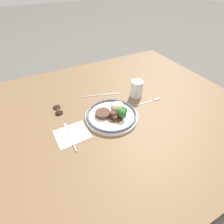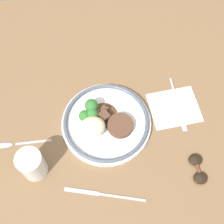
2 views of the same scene
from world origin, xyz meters
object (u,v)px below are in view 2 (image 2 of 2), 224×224
Objects in this scene: fork at (179,109)px; knife at (102,194)px; plate at (104,122)px; juice_glass at (32,165)px; sunglasses at (198,169)px; spoon at (11,145)px.

fork is 0.36m from knife.
plate is 2.74× the size of juice_glass.
fork reaches higher than knife.
fork is at bearing -177.12° from plate.
sunglasses is at bearing 170.33° from juice_glass.
sunglasses reaches higher than knife.
knife is at bearing -51.18° from fork.
juice_glass is 0.52× the size of fork.
spoon is 0.56m from sunglasses.
plate is 0.31m from sunglasses.
spoon is at bearing -16.12° from sunglasses.
fork is 0.20m from sunglasses.
plate reaches higher than spoon.
sunglasses is (-0.46, 0.08, -0.04)m from juice_glass.
juice_glass is at bearing 25.99° from plate.
juice_glass reaches higher than sunglasses.
fork is 2.11× the size of sunglasses.
juice_glass is at bearing -74.79° from fork.
fork is at bearing -88.01° from sunglasses.
fork is at bearing -165.51° from juice_glass.
fork is (-0.46, -0.12, -0.04)m from juice_glass.
knife is (0.04, 0.21, -0.02)m from plate.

